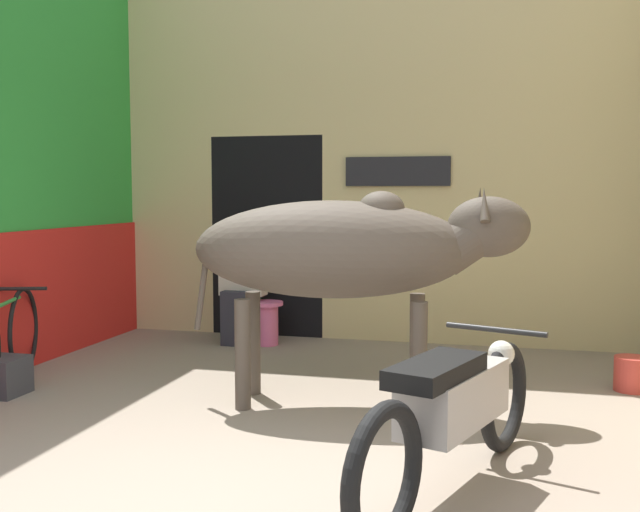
# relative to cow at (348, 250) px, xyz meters

# --- Properties ---
(wall_back_with_doorway) EXTENTS (5.34, 0.93, 4.19)m
(wall_back_with_doorway) POSITION_rel_cow_xyz_m (-0.59, 2.51, 0.67)
(wall_back_with_doorway) COLOR #D1BC84
(wall_back_with_doorway) RESTS_ON ground_plane
(cow) EXTENTS (2.39, 1.02, 1.55)m
(cow) POSITION_rel_cow_xyz_m (0.00, 0.00, 0.00)
(cow) COLOR #4C4238
(cow) RESTS_ON ground_plane
(motorcycle_near) EXTENTS (0.84, 2.00, 0.75)m
(motorcycle_near) POSITION_rel_cow_xyz_m (0.84, -1.40, -0.66)
(motorcycle_near) COLOR black
(motorcycle_near) RESTS_ON ground_plane
(bicycle) EXTENTS (0.64, 1.59, 0.74)m
(bicycle) POSITION_rel_cow_xyz_m (-2.61, -0.28, -0.73)
(bicycle) COLOR black
(bicycle) RESTS_ON ground_plane
(shopkeeper_seated) EXTENTS (0.45, 0.34, 1.27)m
(shopkeeper_seated) POSITION_rel_cow_xyz_m (-1.48, 1.82, -0.43)
(shopkeeper_seated) COLOR #282833
(shopkeeper_seated) RESTS_ON ground_plane
(plastic_stool) EXTENTS (0.33, 0.33, 0.43)m
(plastic_stool) POSITION_rel_cow_xyz_m (-1.21, 1.81, -0.87)
(plastic_stool) COLOR #DB6093
(plastic_stool) RESTS_ON ground_plane
(bucket) EXTENTS (0.26, 0.26, 0.26)m
(bucket) POSITION_rel_cow_xyz_m (2.00, 0.87, -0.97)
(bucket) COLOR #C63D33
(bucket) RESTS_ON ground_plane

